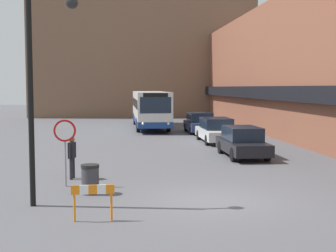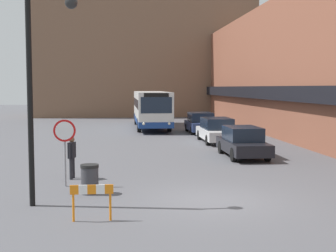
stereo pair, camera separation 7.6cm
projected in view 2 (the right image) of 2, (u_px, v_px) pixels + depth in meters
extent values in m
plane|color=#515156|center=(212.00, 200.00, 14.16)|extent=(160.00, 160.00, 0.00)
cube|color=brown|center=(276.00, 72.00, 38.56)|extent=(5.00, 60.00, 9.43)
cube|color=black|center=(243.00, 92.00, 38.43)|extent=(0.50, 60.00, 0.90)
cube|color=brown|center=(144.00, 50.00, 56.26)|extent=(26.00, 8.00, 15.78)
cube|color=silver|center=(151.00, 107.00, 39.32)|extent=(2.55, 11.92, 2.58)
cube|color=navy|center=(151.00, 120.00, 39.41)|extent=(2.57, 11.94, 0.45)
cube|color=#192333|center=(151.00, 103.00, 39.29)|extent=(2.57, 10.96, 0.71)
cube|color=#192333|center=(156.00, 105.00, 33.37)|extent=(2.24, 0.03, 1.16)
cube|color=black|center=(156.00, 95.00, 33.31)|extent=(1.78, 0.03, 0.28)
sphere|color=#F2EAC6|center=(144.00, 124.00, 33.38)|extent=(0.20, 0.20, 0.20)
sphere|color=#F2EAC6|center=(169.00, 124.00, 33.57)|extent=(0.20, 0.20, 0.20)
cylinder|color=black|center=(139.00, 125.00, 35.65)|extent=(0.28, 1.10, 1.10)
cylinder|color=black|center=(169.00, 125.00, 35.88)|extent=(0.28, 1.10, 1.10)
cylinder|color=black|center=(136.00, 119.00, 42.97)|extent=(0.28, 1.10, 1.10)
cylinder|color=black|center=(161.00, 118.00, 43.20)|extent=(0.28, 1.10, 1.10)
cube|color=black|center=(243.00, 146.00, 22.91)|extent=(1.76, 4.42, 0.56)
cube|color=#192333|center=(243.00, 134.00, 22.96)|extent=(1.55, 2.43, 0.67)
cylinder|color=black|center=(267.00, 154.00, 21.64)|extent=(0.20, 0.66, 0.66)
cylinder|color=black|center=(234.00, 155.00, 21.49)|extent=(0.20, 0.66, 0.66)
cylinder|color=black|center=(251.00, 147.00, 24.36)|extent=(0.20, 0.66, 0.66)
cylinder|color=black|center=(221.00, 147.00, 24.20)|extent=(0.20, 0.66, 0.66)
cube|color=silver|center=(217.00, 134.00, 29.10)|extent=(1.89, 4.86, 0.58)
cube|color=#192333|center=(217.00, 123.00, 29.16)|extent=(1.66, 2.67, 0.68)
cylinder|color=black|center=(236.00, 140.00, 27.71)|extent=(0.20, 0.64, 0.64)
cylinder|color=black|center=(208.00, 140.00, 27.54)|extent=(0.20, 0.64, 0.64)
cylinder|color=black|center=(225.00, 135.00, 30.69)|extent=(0.20, 0.64, 0.64)
cylinder|color=black|center=(199.00, 135.00, 30.52)|extent=(0.20, 0.64, 0.64)
cube|color=navy|center=(201.00, 126.00, 35.08)|extent=(1.88, 4.42, 0.60)
cube|color=#192333|center=(200.00, 117.00, 35.14)|extent=(1.65, 2.43, 0.69)
cylinder|color=black|center=(216.00, 130.00, 33.83)|extent=(0.20, 0.60, 0.60)
cylinder|color=black|center=(192.00, 131.00, 33.66)|extent=(0.20, 0.60, 0.60)
cylinder|color=black|center=(209.00, 127.00, 36.55)|extent=(0.20, 0.60, 0.60)
cylinder|color=black|center=(187.00, 127.00, 36.38)|extent=(0.20, 0.60, 0.60)
cylinder|color=gray|center=(65.00, 153.00, 16.08)|extent=(0.07, 0.07, 2.32)
cylinder|color=red|center=(64.00, 131.00, 16.00)|extent=(0.76, 0.03, 0.76)
cylinder|color=white|center=(64.00, 131.00, 15.98)|extent=(0.62, 0.01, 0.62)
cylinder|color=black|center=(30.00, 100.00, 13.27)|extent=(0.16, 0.16, 6.10)
sphere|color=black|center=(71.00, 3.00, 13.16)|extent=(0.36, 0.36, 0.36)
cylinder|color=#232328|center=(71.00, 169.00, 17.34)|extent=(0.12, 0.12, 0.79)
cylinder|color=#232328|center=(73.00, 168.00, 17.61)|extent=(0.12, 0.12, 0.79)
cube|color=black|center=(72.00, 150.00, 17.42)|extent=(0.28, 0.46, 0.59)
sphere|color=brown|center=(72.00, 139.00, 17.38)|extent=(0.22, 0.22, 0.22)
cylinder|color=black|center=(70.00, 152.00, 17.21)|extent=(0.09, 0.09, 0.56)
cylinder|color=black|center=(74.00, 150.00, 17.63)|extent=(0.09, 0.09, 0.56)
cylinder|color=#38383D|center=(90.00, 181.00, 15.02)|extent=(0.56, 0.56, 0.85)
cylinder|color=black|center=(90.00, 166.00, 14.98)|extent=(0.59, 0.59, 0.10)
cylinder|color=orange|center=(73.00, 208.00, 11.90)|extent=(0.06, 0.06, 0.70)
cylinder|color=orange|center=(110.00, 207.00, 12.00)|extent=(0.06, 0.06, 0.70)
cube|color=orange|center=(74.00, 190.00, 11.87)|extent=(0.22, 0.04, 0.24)
cube|color=white|center=(83.00, 190.00, 11.89)|extent=(0.22, 0.04, 0.24)
cube|color=orange|center=(92.00, 189.00, 11.91)|extent=(0.22, 0.04, 0.24)
cube|color=white|center=(100.00, 189.00, 11.93)|extent=(0.22, 0.04, 0.24)
cube|color=orange|center=(109.00, 189.00, 11.95)|extent=(0.22, 0.04, 0.24)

